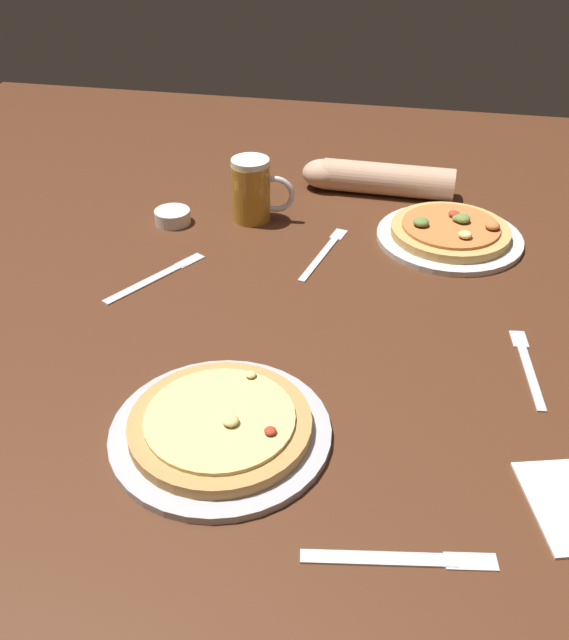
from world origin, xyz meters
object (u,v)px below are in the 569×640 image
at_px(knife_right, 400,558).
at_px(diner_arm, 372,178).
at_px(pizza_plate_far, 450,233).
at_px(knife_spare, 156,277).
at_px(ramekin_sauce, 173,217).
at_px(pizza_plate_near, 220,427).
at_px(fork_spare, 324,252).
at_px(beer_mug_dark, 253,190).
at_px(fork_left, 528,365).

distance_m(knife_right, diner_arm, 1.00).
bearing_deg(pizza_plate_far, knife_spare, -154.22).
height_order(ramekin_sauce, knife_spare, ramekin_sauce).
bearing_deg(knife_spare, pizza_plate_near, -58.49).
bearing_deg(diner_arm, knife_right, -82.38).
bearing_deg(ramekin_sauce, knife_spare, -79.04).
height_order(ramekin_sauce, knife_right, ramekin_sauce).
distance_m(fork_spare, knife_spare, 0.33).
distance_m(pizza_plate_near, diner_arm, 0.84).
distance_m(ramekin_sauce, diner_arm, 0.46).
height_order(fork_spare, diner_arm, diner_arm).
xyz_separation_m(beer_mug_dark, knife_right, (0.36, -0.80, -0.06)).
xyz_separation_m(beer_mug_dark, ramekin_sauce, (-0.16, -0.05, -0.05)).
xyz_separation_m(pizza_plate_far, ramekin_sauce, (-0.58, -0.04, -0.00)).
bearing_deg(fork_spare, beer_mug_dark, 145.59).
bearing_deg(ramekin_sauce, fork_spare, -11.09).
distance_m(pizza_plate_near, pizza_plate_far, 0.70).
distance_m(knife_right, knife_spare, 0.72).
bearing_deg(knife_spare, beer_mug_dark, 65.93).
distance_m(knife_right, fork_spare, 0.71).
bearing_deg(knife_spare, fork_spare, 27.91).
bearing_deg(pizza_plate_far, ramekin_sauce, -176.30).
xyz_separation_m(ramekin_sauce, fork_spare, (0.33, -0.07, -0.01)).
bearing_deg(beer_mug_dark, ramekin_sauce, -162.62).
xyz_separation_m(pizza_plate_near, knife_right, (0.26, -0.15, -0.01)).
height_order(pizza_plate_far, fork_left, pizza_plate_far).
height_order(beer_mug_dark, knife_spare, beer_mug_dark).
xyz_separation_m(pizza_plate_near, diner_arm, (0.12, 0.83, 0.02)).
height_order(pizza_plate_far, beer_mug_dark, beer_mug_dark).
height_order(fork_left, fork_spare, same).
distance_m(fork_left, knife_right, 0.43).
distance_m(fork_left, diner_arm, 0.67).
relative_size(beer_mug_dark, diner_arm, 0.39).
height_order(pizza_plate_near, diner_arm, diner_arm).
height_order(pizza_plate_far, diner_arm, diner_arm).
relative_size(beer_mug_dark, ramekin_sauce, 1.79).
distance_m(pizza_plate_near, ramekin_sauce, 0.66).
bearing_deg(diner_arm, knife_spare, -127.81).
distance_m(beer_mug_dark, diner_arm, 0.30).
xyz_separation_m(ramekin_sauce, knife_spare, (0.04, -0.22, -0.01)).
xyz_separation_m(pizza_plate_near, fork_left, (0.43, 0.24, -0.01)).
bearing_deg(knife_right, knife_spare, 132.53).
relative_size(pizza_plate_far, ramekin_sauce, 3.90).
relative_size(pizza_plate_near, ramekin_sauce, 4.05).
xyz_separation_m(beer_mug_dark, knife_spare, (-0.12, -0.27, -0.06)).
relative_size(ramekin_sauce, fork_spare, 0.34).
xyz_separation_m(fork_spare, diner_arm, (0.06, 0.30, 0.03)).
height_order(beer_mug_dark, fork_spare, beer_mug_dark).
height_order(pizza_plate_near, pizza_plate_far, pizza_plate_far).
bearing_deg(fork_left, fork_spare, 141.47).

